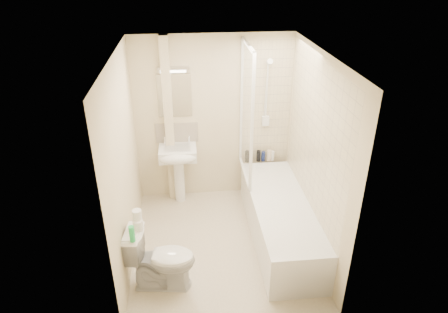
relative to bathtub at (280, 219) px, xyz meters
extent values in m
plane|color=beige|center=(-0.75, -0.05, -0.29)|extent=(2.50, 2.50, 0.00)
cube|color=beige|center=(-0.75, 1.20, 0.91)|extent=(2.20, 0.02, 2.40)
cube|color=beige|center=(-1.85, -0.05, 0.91)|extent=(0.02, 2.50, 2.40)
cube|color=beige|center=(0.35, -0.05, 0.91)|extent=(0.02, 2.50, 2.40)
cube|color=white|center=(-0.75, -0.05, 2.11)|extent=(2.20, 2.50, 0.02)
cube|color=beige|center=(0.00, 1.19, 1.14)|extent=(0.70, 0.01, 1.75)
cube|color=beige|center=(0.34, 0.00, 1.14)|extent=(0.01, 2.10, 1.75)
cube|color=beige|center=(-1.37, 1.14, 0.91)|extent=(0.12, 0.12, 2.40)
cube|color=beige|center=(-1.27, 1.19, 0.74)|extent=(0.60, 0.02, 0.30)
cube|color=white|center=(-1.27, 1.19, 1.29)|extent=(0.46, 0.01, 0.60)
cube|color=silver|center=(-1.27, 1.16, 1.66)|extent=(0.42, 0.07, 0.07)
cube|color=white|center=(0.00, 0.00, -0.01)|extent=(0.70, 2.10, 0.55)
cube|color=white|center=(0.00, 0.00, 0.21)|extent=(0.56, 1.96, 0.05)
cube|color=white|center=(-0.35, 0.75, 1.16)|extent=(0.01, 0.90, 1.80)
cube|color=white|center=(-0.35, 1.18, 1.16)|extent=(0.04, 0.04, 1.80)
cube|color=white|center=(-0.35, 0.30, 1.16)|extent=(0.04, 0.04, 1.80)
cube|color=white|center=(-0.35, 0.75, 2.04)|extent=(0.04, 0.90, 0.04)
cube|color=white|center=(-0.35, 0.75, 0.28)|extent=(0.04, 0.90, 0.03)
cylinder|color=white|center=(0.00, 1.16, 1.26)|extent=(0.02, 0.02, 0.90)
cylinder|color=white|center=(0.00, 1.16, 0.81)|extent=(0.05, 0.05, 0.02)
cylinder|color=white|center=(0.00, 1.16, 1.71)|extent=(0.05, 0.05, 0.02)
cylinder|color=white|center=(0.00, 1.10, 1.74)|extent=(0.08, 0.11, 0.11)
cube|color=white|center=(0.00, 1.16, 0.88)|extent=(0.10, 0.05, 0.14)
cylinder|color=white|center=(-0.02, 1.14, 1.31)|extent=(0.01, 0.13, 0.84)
cylinder|color=white|center=(-1.27, 1.03, 0.06)|extent=(0.15, 0.15, 0.70)
cube|color=white|center=(-1.27, 1.00, 0.51)|extent=(0.52, 0.40, 0.16)
ellipsoid|color=white|center=(-1.27, 0.83, 0.51)|extent=(0.52, 0.22, 0.16)
cube|color=silver|center=(-1.27, 1.00, 0.57)|extent=(0.36, 0.26, 0.04)
cylinder|color=white|center=(-1.44, 1.11, 0.64)|extent=(0.03, 0.03, 0.10)
cylinder|color=white|center=(-1.10, 1.11, 0.64)|extent=(0.03, 0.03, 0.10)
sphere|color=white|center=(-1.44, 1.11, 0.70)|extent=(0.04, 0.04, 0.04)
sphere|color=white|center=(-1.10, 1.11, 0.70)|extent=(0.04, 0.04, 0.04)
cylinder|color=black|center=(-0.26, 1.11, 0.35)|extent=(0.07, 0.07, 0.17)
cylinder|color=white|center=(-0.21, 1.11, 0.33)|extent=(0.05, 0.05, 0.13)
cylinder|color=black|center=(-0.09, 1.11, 0.35)|extent=(0.06, 0.06, 0.17)
cylinder|color=navy|center=(-0.02, 1.11, 0.33)|extent=(0.06, 0.06, 0.15)
cylinder|color=beige|center=(0.07, 1.11, 0.34)|extent=(0.07, 0.07, 0.17)
cylinder|color=silver|center=(0.12, 1.11, 0.34)|extent=(0.05, 0.05, 0.15)
imported|color=white|center=(-1.47, -0.67, 0.08)|extent=(0.60, 0.83, 0.74)
cylinder|color=white|center=(-1.69, -0.60, 0.50)|extent=(0.11, 0.11, 0.11)
cylinder|color=white|center=(-1.69, -0.58, 0.61)|extent=(0.10, 0.10, 0.11)
cylinder|color=#29C95F|center=(-1.73, -0.80, 0.54)|extent=(0.06, 0.06, 0.18)
camera|label=1|loc=(-1.14, -4.05, 3.05)|focal=32.00mm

